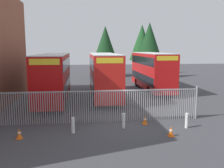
{
  "coord_description": "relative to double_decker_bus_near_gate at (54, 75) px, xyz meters",
  "views": [
    {
      "loc": [
        -2.45,
        -16.07,
        4.97
      ],
      "look_at": [
        0.0,
        4.0,
        2.0
      ],
      "focal_mm": 39.35,
      "sensor_mm": 36.0,
      "label": 1
    }
  ],
  "objects": [
    {
      "name": "tree_tall_back",
      "position": [
        13.76,
        16.66,
        3.35
      ],
      "size": [
        4.72,
        4.72,
        9.15
      ],
      "color": "#4C3823",
      "rests_on": "ground"
    },
    {
      "name": "double_decker_bus_near_gate",
      "position": [
        0.0,
        0.0,
        0.0
      ],
      "size": [
        2.54,
        10.81,
        4.42
      ],
      "color": "#B70C0C",
      "rests_on": "ground"
    },
    {
      "name": "traffic_cone_by_gate",
      "position": [
        6.71,
        -8.06,
        -2.13
      ],
      "size": [
        0.34,
        0.34,
        0.59
      ],
      "color": "orange",
      "rests_on": "ground"
    },
    {
      "name": "bollard_near_right",
      "position": [
        9.11,
        -9.13,
        -1.95
      ],
      "size": [
        0.2,
        0.2,
        0.95
      ],
      "primitive_type": "cylinder",
      "color": "silver",
      "rests_on": "ground"
    },
    {
      "name": "tree_mid_row",
      "position": [
        13.95,
        22.54,
        3.6
      ],
      "size": [
        4.66,
        4.66,
        9.36
      ],
      "color": "#4C3823",
      "rests_on": "ground"
    },
    {
      "name": "palisade_fence",
      "position": [
        3.58,
        -7.24,
        -1.24
      ],
      "size": [
        14.2,
        0.14,
        2.35
      ],
      "color": "gray",
      "rests_on": "ground"
    },
    {
      "name": "double_decker_bus_behind_fence_right",
      "position": [
        4.83,
        1.23,
        0.0
      ],
      "size": [
        2.54,
        10.81,
        4.42
      ],
      "color": "red",
      "rests_on": "ground"
    },
    {
      "name": "traffic_cone_near_kerb",
      "position": [
        7.61,
        -10.43,
        -2.13
      ],
      "size": [
        0.34,
        0.34,
        0.59
      ],
      "color": "orange",
      "rests_on": "ground"
    },
    {
      "name": "traffic_cone_mid_forecourt",
      "position": [
        -0.86,
        -9.8,
        -2.13
      ],
      "size": [
        0.34,
        0.34,
        0.59
      ],
      "color": "orange",
      "rests_on": "ground"
    },
    {
      "name": "ground_plane",
      "position": [
        5.11,
        0.76,
        -2.42
      ],
      "size": [
        100.0,
        100.0,
        0.0
      ],
      "primitive_type": "plane",
      "color": "#3D3D42"
    },
    {
      "name": "bollard_near_left",
      "position": [
        2.06,
        -9.2,
        -1.95
      ],
      "size": [
        0.2,
        0.2,
        0.95
      ],
      "primitive_type": "cylinder",
      "color": "silver",
      "rests_on": "ground"
    },
    {
      "name": "tree_short_side",
      "position": [
        6.72,
        19.5,
        3.22
      ],
      "size": [
        4.33,
        4.33,
        8.75
      ],
      "color": "#4C3823",
      "rests_on": "ground"
    },
    {
      "name": "bollard_center_front",
      "position": [
        5.18,
        -8.67,
        -1.95
      ],
      "size": [
        0.2,
        0.2,
        0.95
      ],
      "primitive_type": "cylinder",
      "color": "silver",
      "rests_on": "ground"
    },
    {
      "name": "double_decker_bus_behind_fence_left",
      "position": [
        10.83,
        4.92,
        0.0
      ],
      "size": [
        2.54,
        10.81,
        4.42
      ],
      "color": "red",
      "rests_on": "ground"
    }
  ]
}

